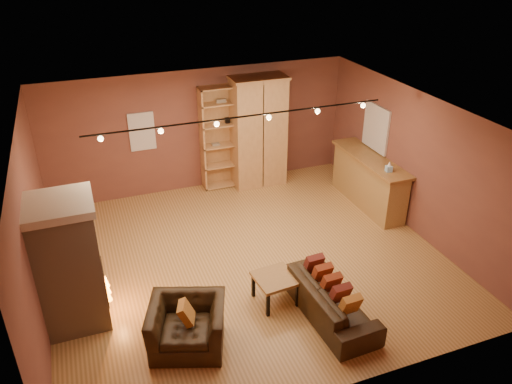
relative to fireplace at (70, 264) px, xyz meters
name	(u,v)px	position (x,y,z in m)	size (l,w,h in m)	color
floor	(248,258)	(3.04, 0.60, -1.06)	(7.00, 7.00, 0.00)	olive
ceiling	(247,116)	(3.04, 0.60, 1.74)	(7.00, 7.00, 0.00)	#572E1B
back_wall	(200,130)	(3.04, 3.85, 0.34)	(7.00, 0.02, 2.80)	brown
left_wall	(33,230)	(-0.46, 0.60, 0.34)	(0.02, 6.50, 2.80)	brown
right_wall	(415,163)	(6.54, 0.60, 0.34)	(0.02, 6.50, 2.80)	brown
fireplace	(70,264)	(0.00, 0.00, 0.00)	(1.01, 0.98, 2.12)	tan
back_window	(142,132)	(1.74, 3.83, 0.49)	(0.56, 0.04, 0.86)	silver
bookcase	(221,136)	(3.52, 3.72, 0.18)	(0.99, 0.39, 2.43)	tan
armoire	(258,132)	(4.35, 3.52, 0.25)	(1.28, 0.72, 2.61)	tan
bar_counter	(368,181)	(6.24, 1.66, -0.49)	(0.63, 2.35, 1.13)	#AC884F
tissue_box	(389,167)	(6.19, 0.94, 0.15)	(0.13, 0.13, 0.21)	#8FBEE5
right_window	(376,128)	(6.51, 2.00, 0.59)	(0.05, 0.90, 1.00)	silver
loveseat	(330,294)	(3.72, -1.29, -0.66)	(0.65, 1.99, 0.80)	black
armchair	(187,319)	(1.46, -1.14, -0.58)	(1.27, 1.03, 0.95)	black
coffee_table	(275,281)	(3.04, -0.69, -0.64)	(0.70, 0.70, 0.49)	olive
track_rail	(243,119)	(3.04, 0.80, 1.63)	(5.20, 0.09, 0.13)	black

